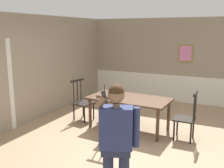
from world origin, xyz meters
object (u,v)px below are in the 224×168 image
chair_by_doorway (111,120)px  person_figure (117,137)px  chair_near_window (82,101)px  chair_at_table_head (186,117)px  dining_table (129,101)px

chair_by_doorway → person_figure: (0.91, -1.67, 0.45)m
chair_near_window → chair_by_doorway: bearing=63.1°
chair_by_doorway → chair_at_table_head: chair_at_table_head is taller
dining_table → chair_near_window: chair_near_window is taller
chair_near_window → chair_at_table_head: size_ratio=1.00×
chair_at_table_head → chair_by_doorway: bearing=119.9°
dining_table → chair_by_doorway: size_ratio=1.88×
dining_table → chair_by_doorway: (-0.04, -0.87, -0.20)m
chair_by_doorway → person_figure: 1.96m
dining_table → chair_at_table_head: chair_at_table_head is taller
chair_by_doorway → chair_at_table_head: (1.36, 0.81, 0.02)m
dining_table → person_figure: 2.70m
chair_near_window → chair_at_table_head: 2.64m
chair_at_table_head → dining_table: bearing=86.5°
chair_by_doorway → person_figure: size_ratio=0.63×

